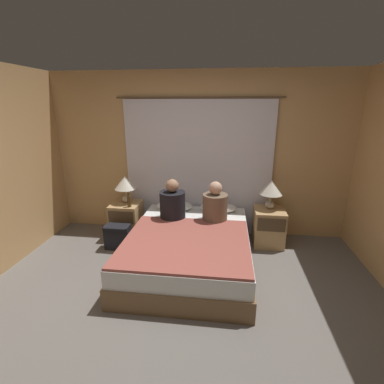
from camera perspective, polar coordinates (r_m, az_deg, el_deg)
The scene contains 15 objects.
ground_plane at distance 3.09m, azimuth -2.93°, elevation -23.27°, with size 16.00×16.00×0.00m, color #66605B.
wall_back at distance 4.36m, azimuth 1.31°, elevation 7.44°, with size 4.68×0.06×2.50m.
curtain_panel at distance 4.34m, azimuth 1.21°, elevation 4.81°, with size 2.47×0.02×2.12m.
bed at distance 3.67m, azimuth -0.58°, elevation -11.61°, with size 1.53×1.97×0.46m.
nightstand_left at distance 4.54m, azimuth -13.25°, elevation -5.52°, with size 0.44×0.47×0.55m.
nightstand_right at distance 4.32m, azimuth 15.41°, elevation -6.88°, with size 0.44×0.47×0.55m.
lamp_left at distance 4.40m, azimuth -13.51°, elevation 1.65°, with size 0.33×0.33×0.43m.
lamp_right at distance 4.18m, azimuth 15.93°, elevation 0.62°, with size 0.33×0.33×0.43m.
pillow_left at distance 4.31m, azimuth -3.63°, elevation -2.80°, with size 0.56×0.30×0.12m.
pillow_right at distance 4.24m, azimuth 5.35°, elevation -3.19°, with size 0.56×0.30×0.12m.
blanket_on_bed at distance 3.31m, azimuth -1.24°, elevation -10.21°, with size 1.47×1.35×0.03m.
person_left_in_bed at distance 3.91m, azimuth -4.02°, elevation -2.34°, with size 0.36×0.36×0.58m.
person_right_in_bed at distance 3.85m, azimuth 4.75°, elevation -2.77°, with size 0.35×0.35×0.57m.
beer_bottle_on_left_stand at distance 4.25m, azimuth -12.78°, elevation -1.79°, with size 0.06×0.06×0.23m.
backpack_on_floor at distance 4.21m, azimuth -14.99°, elevation -8.59°, with size 0.36×0.21×0.36m.
Camera 1 is at (0.43, -2.30, 2.02)m, focal length 26.00 mm.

